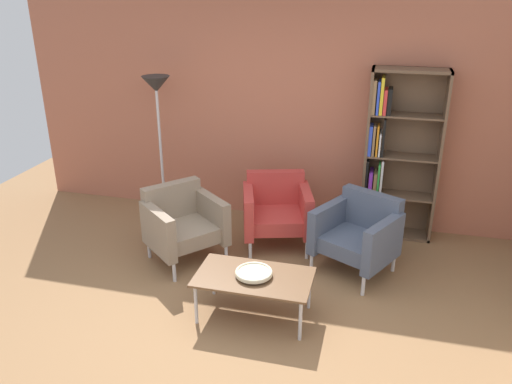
{
  "coord_description": "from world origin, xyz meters",
  "views": [
    {
      "loc": [
        1.16,
        -3.35,
        2.75
      ],
      "look_at": [
        0.08,
        0.84,
        0.95
      ],
      "focal_mm": 36.03,
      "sensor_mm": 36.0,
      "label": 1
    }
  ],
  "objects_px": {
    "decorative_bowl": "(254,273)",
    "armchair_by_bookshelf": "(183,223)",
    "armchair_corner_red": "(277,209)",
    "bookshelf_tall": "(394,157)",
    "floor_lamp_torchiere": "(157,102)",
    "coffee_table_low": "(254,279)",
    "armchair_spare_guest": "(358,233)"
  },
  "relations": [
    {
      "from": "bookshelf_tall",
      "to": "decorative_bowl",
      "type": "height_order",
      "value": "bookshelf_tall"
    },
    {
      "from": "armchair_corner_red",
      "to": "armchair_by_bookshelf",
      "type": "bearing_deg",
      "value": -163.77
    },
    {
      "from": "floor_lamp_torchiere",
      "to": "coffee_table_low",
      "type": "bearing_deg",
      "value": -47.03
    },
    {
      "from": "coffee_table_low",
      "to": "armchair_corner_red",
      "type": "xyz_separation_m",
      "value": [
        -0.1,
        1.36,
        0.05
      ]
    },
    {
      "from": "bookshelf_tall",
      "to": "coffee_table_low",
      "type": "distance_m",
      "value": 2.3
    },
    {
      "from": "armchair_corner_red",
      "to": "armchair_by_bookshelf",
      "type": "height_order",
      "value": "same"
    },
    {
      "from": "bookshelf_tall",
      "to": "floor_lamp_torchiere",
      "type": "xyz_separation_m",
      "value": [
        -2.68,
        -0.24,
        0.52
      ]
    },
    {
      "from": "armchair_corner_red",
      "to": "floor_lamp_torchiere",
      "type": "xyz_separation_m",
      "value": [
        -1.49,
        0.35,
        1.03
      ]
    },
    {
      "from": "decorative_bowl",
      "to": "armchair_by_bookshelf",
      "type": "height_order",
      "value": "armchair_by_bookshelf"
    },
    {
      "from": "armchair_corner_red",
      "to": "armchair_spare_guest",
      "type": "relative_size",
      "value": 0.94
    },
    {
      "from": "decorative_bowl",
      "to": "armchair_corner_red",
      "type": "xyz_separation_m",
      "value": [
        -0.1,
        1.36,
        -0.02
      ]
    },
    {
      "from": "armchair_corner_red",
      "to": "floor_lamp_torchiere",
      "type": "relative_size",
      "value": 0.5
    },
    {
      "from": "coffee_table_low",
      "to": "armchair_corner_red",
      "type": "bearing_deg",
      "value": 94.16
    },
    {
      "from": "bookshelf_tall",
      "to": "armchair_corner_red",
      "type": "bearing_deg",
      "value": -153.87
    },
    {
      "from": "armchair_corner_red",
      "to": "floor_lamp_torchiere",
      "type": "height_order",
      "value": "floor_lamp_torchiere"
    },
    {
      "from": "coffee_table_low",
      "to": "armchair_spare_guest",
      "type": "height_order",
      "value": "armchair_spare_guest"
    },
    {
      "from": "bookshelf_tall",
      "to": "floor_lamp_torchiere",
      "type": "relative_size",
      "value": 1.09
    },
    {
      "from": "floor_lamp_torchiere",
      "to": "armchair_corner_red",
      "type": "bearing_deg",
      "value": -13.15
    },
    {
      "from": "armchair_spare_guest",
      "to": "floor_lamp_torchiere",
      "type": "height_order",
      "value": "floor_lamp_torchiere"
    },
    {
      "from": "decorative_bowl",
      "to": "bookshelf_tall",
      "type": "bearing_deg",
      "value": 60.68
    },
    {
      "from": "bookshelf_tall",
      "to": "armchair_corner_red",
      "type": "relative_size",
      "value": 2.19
    },
    {
      "from": "coffee_table_low",
      "to": "armchair_by_bookshelf",
      "type": "xyz_separation_m",
      "value": [
        -0.97,
        0.8,
        0.05
      ]
    },
    {
      "from": "coffee_table_low",
      "to": "decorative_bowl",
      "type": "bearing_deg",
      "value": 180.0
    },
    {
      "from": "coffee_table_low",
      "to": "armchair_corner_red",
      "type": "relative_size",
      "value": 1.15
    },
    {
      "from": "bookshelf_tall",
      "to": "coffee_table_low",
      "type": "relative_size",
      "value": 1.9
    },
    {
      "from": "decorative_bowl",
      "to": "armchair_spare_guest",
      "type": "relative_size",
      "value": 0.35
    },
    {
      "from": "bookshelf_tall",
      "to": "armchair_spare_guest",
      "type": "bearing_deg",
      "value": -106.78
    },
    {
      "from": "floor_lamp_torchiere",
      "to": "armchair_spare_guest",
      "type": "bearing_deg",
      "value": -16.19
    },
    {
      "from": "coffee_table_low",
      "to": "armchair_by_bookshelf",
      "type": "height_order",
      "value": "armchair_by_bookshelf"
    },
    {
      "from": "bookshelf_tall",
      "to": "armchair_corner_red",
      "type": "xyz_separation_m",
      "value": [
        -1.19,
        -0.58,
        -0.52
      ]
    },
    {
      "from": "decorative_bowl",
      "to": "armchair_by_bookshelf",
      "type": "relative_size",
      "value": 0.34
    },
    {
      "from": "bookshelf_tall",
      "to": "decorative_bowl",
      "type": "distance_m",
      "value": 2.28
    }
  ]
}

